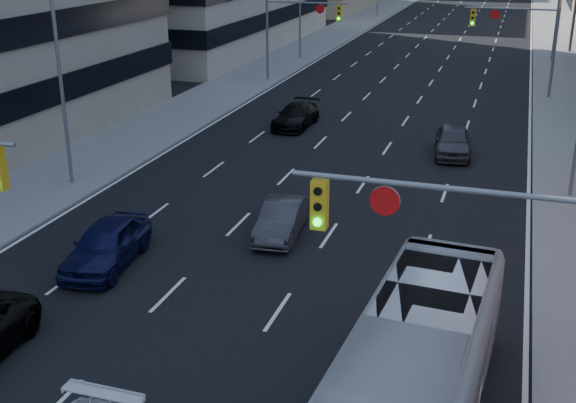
% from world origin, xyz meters
% --- Properties ---
extents(signal_near_right, '(6.59, 0.33, 6.00)m').
position_xyz_m(signal_near_right, '(7.45, 8.00, 4.33)').
color(signal_near_right, slate).
rests_on(signal_near_right, ground).
extents(signal_far_left, '(6.09, 0.33, 6.00)m').
position_xyz_m(signal_far_left, '(-7.68, 45.00, 4.30)').
color(signal_far_left, slate).
rests_on(signal_far_left, ground).
extents(signal_far_right, '(6.09, 0.33, 6.00)m').
position_xyz_m(signal_far_right, '(7.68, 45.00, 4.30)').
color(signal_far_right, slate).
rests_on(signal_far_right, ground).
extents(streetlight_left_near, '(2.03, 0.22, 9.00)m').
position_xyz_m(streetlight_left_near, '(-10.34, 20.00, 5.05)').
color(streetlight_left_near, slate).
rests_on(streetlight_left_near, ground).
extents(streetlight_left_mid, '(2.03, 0.22, 9.00)m').
position_xyz_m(streetlight_left_mid, '(-10.34, 55.00, 5.05)').
color(streetlight_left_mid, slate).
rests_on(streetlight_left_mid, ground).
extents(streetlight_right_far, '(2.03, 0.22, 9.00)m').
position_xyz_m(streetlight_right_far, '(10.34, 60.00, 5.05)').
color(streetlight_right_far, slate).
rests_on(streetlight_right_far, ground).
extents(transit_bus, '(3.42, 11.42, 3.14)m').
position_xyz_m(transit_bus, '(6.35, 6.84, 1.57)').
color(transit_bus, '#BBBBBB').
rests_on(transit_bus, ground).
extents(sedan_blue, '(2.32, 4.68, 1.53)m').
position_xyz_m(sedan_blue, '(-4.70, 13.32, 0.77)').
color(sedan_blue, '#0D0F35').
rests_on(sedan_blue, ground).
extents(sedan_grey_center, '(1.71, 4.03, 1.29)m').
position_xyz_m(sedan_grey_center, '(0.11, 17.52, 0.65)').
color(sedan_grey_center, '#333235').
rests_on(sedan_grey_center, ground).
extents(sedan_black_far, '(1.94, 4.53, 1.30)m').
position_xyz_m(sedan_black_far, '(-4.03, 32.80, 0.65)').
color(sedan_black_far, black).
rests_on(sedan_black_far, ground).
extents(sedan_grey_right, '(2.19, 4.51, 1.48)m').
position_xyz_m(sedan_grey_right, '(5.12, 29.85, 0.74)').
color(sedan_grey_right, '#39383B').
rests_on(sedan_grey_right, ground).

